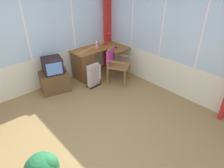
{
  "coord_description": "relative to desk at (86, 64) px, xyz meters",
  "views": [
    {
      "loc": [
        -1.44,
        -2.02,
        2.54
      ],
      "look_at": [
        0.84,
        0.48,
        0.57
      ],
      "focal_mm": 31.71,
      "sensor_mm": 36.0,
      "label": 1
    }
  ],
  "objects": [
    {
      "name": "tv_on_stand",
      "position": [
        -0.93,
        -0.03,
        -0.04
      ],
      "size": [
        0.73,
        0.59,
        0.84
      ],
      "color": "brown",
      "rests_on": "ground"
    },
    {
      "name": "space_heater",
      "position": [
        -0.11,
        -0.47,
        -0.12
      ],
      "size": [
        0.4,
        0.19,
        0.59
      ],
      "color": "silver",
      "rests_on": "ground"
    },
    {
      "name": "curtain_corner",
      "position": [
        0.96,
        0.22,
        0.83
      ],
      "size": [
        0.27,
        0.09,
        2.49
      ],
      "primitive_type": "cube",
      "rotation": [
        0.0,
        0.0,
        0.07
      ],
      "color": "red",
      "rests_on": "ground"
    },
    {
      "name": "desk",
      "position": [
        0.0,
        0.0,
        0.0
      ],
      "size": [
        1.35,
        0.9,
        0.76
      ],
      "color": "brown",
      "rests_on": "ground"
    },
    {
      "name": "north_window_panel",
      "position": [
        -1.23,
        0.35,
        0.88
      ],
      "size": [
        4.59,
        0.07,
        2.59
      ],
      "color": "silver",
      "rests_on": "ground"
    },
    {
      "name": "desk_lamp",
      "position": [
        0.8,
        0.0,
        0.57
      ],
      "size": [
        0.24,
        0.21,
        0.36
      ],
      "color": "red",
      "rests_on": "desk"
    },
    {
      "name": "ground",
      "position": [
        -1.23,
        -1.92,
        -0.44
      ],
      "size": [
        5.59,
        5.46,
        0.06
      ],
      "primitive_type": "cube",
      "color": "olive"
    },
    {
      "name": "tv_remote",
      "position": [
        0.72,
        -0.32,
        0.35
      ],
      "size": [
        0.11,
        0.15,
        0.02
      ],
      "primitive_type": "cube",
      "rotation": [
        0.0,
        0.0,
        0.51
      ],
      "color": "black",
      "rests_on": "desk"
    },
    {
      "name": "wooden_armchair",
      "position": [
        0.42,
        -0.64,
        0.16
      ],
      "size": [
        0.65,
        0.65,
        0.88
      ],
      "color": "olive",
      "rests_on": "ground"
    },
    {
      "name": "east_window_panel",
      "position": [
        1.09,
        -1.92,
        0.88
      ],
      "size": [
        0.07,
        4.46,
        2.59
      ],
      "color": "silver",
      "rests_on": "ground"
    },
    {
      "name": "spray_bottle",
      "position": [
        0.35,
        -0.03,
        0.45
      ],
      "size": [
        0.06,
        0.06,
        0.22
      ],
      "color": "pink",
      "rests_on": "desk"
    }
  ]
}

